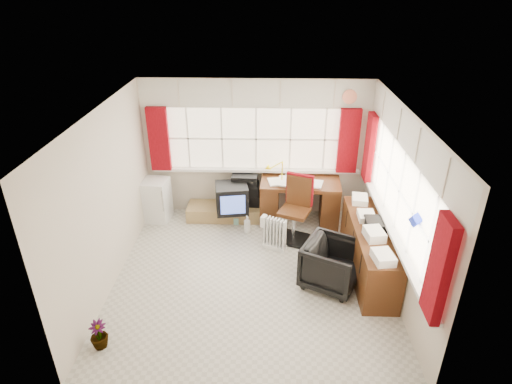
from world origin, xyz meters
TOP-DOWN VIEW (x-y plane):
  - ground at (0.00, 0.00)m, footprint 4.00×4.00m
  - room_walls at (0.00, 0.00)m, footprint 4.00×4.00m
  - window_back at (0.00, 1.94)m, footprint 3.70×0.12m
  - window_right at (1.94, 0.00)m, footprint 0.12×3.70m
  - curtains at (0.92, 0.93)m, footprint 3.83×3.83m
  - overhead_cabinets at (0.98, 0.98)m, footprint 3.98×3.98m
  - desk at (0.79, 1.63)m, footprint 1.42×0.76m
  - desk_lamp at (0.46, 1.61)m, footprint 0.16×0.15m
  - task_chair at (0.70, 1.12)m, footprint 0.62×0.64m
  - office_chair at (1.14, -0.14)m, footprint 1.02×1.01m
  - radiator at (0.34, 0.74)m, footprint 0.40×0.30m
  - credenza at (1.73, 0.20)m, footprint 0.50×2.00m
  - file_tray at (1.78, 0.23)m, footprint 0.28×0.35m
  - tv_bench at (-0.55, 1.72)m, footprint 1.40×0.50m
  - crt_tv at (-0.42, 1.54)m, footprint 0.63×0.59m
  - hifi_stack at (-0.20, 1.83)m, footprint 0.56×0.37m
  - mini_fridge at (-1.80, 1.64)m, footprint 0.50×0.51m
  - spray_bottle_a at (-0.13, 1.22)m, footprint 0.16×0.16m
  - spray_bottle_b at (-0.34, 1.49)m, footprint 0.09×0.09m
  - flower_vase at (-1.78, -1.41)m, footprint 0.24×0.24m

SIDE VIEW (x-z plane):
  - ground at x=0.00m, z-range 0.00..0.00m
  - spray_bottle_b at x=-0.34m, z-range 0.00..0.20m
  - tv_bench at x=-0.55m, z-range 0.00..0.25m
  - spray_bottle_a at x=-0.13m, z-range 0.00..0.32m
  - flower_vase at x=-1.78m, z-range 0.00..0.38m
  - radiator at x=0.34m, z-range -0.05..0.51m
  - office_chair at x=1.14m, z-range 0.00..0.70m
  - mini_fridge at x=-1.80m, z-range 0.00..0.78m
  - credenza at x=1.73m, z-range -0.03..0.82m
  - desk at x=0.79m, z-range 0.03..0.86m
  - crt_tv at x=-0.42m, z-range 0.25..0.75m
  - hifi_stack at x=-0.20m, z-range 0.23..0.81m
  - task_chair at x=0.70m, z-range 0.03..1.17m
  - file_tray at x=1.78m, z-range 0.75..0.87m
  - window_back at x=0.00m, z-range -0.85..2.75m
  - window_right at x=1.94m, z-range -0.85..2.75m
  - desk_lamp at x=0.46m, z-range 0.87..1.28m
  - curtains at x=0.92m, z-range 0.88..2.03m
  - room_walls at x=0.00m, z-range -0.50..3.50m
  - overhead_cabinets at x=0.98m, z-range 2.01..2.49m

